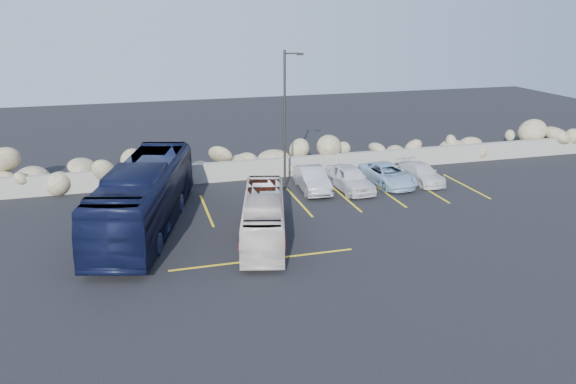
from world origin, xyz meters
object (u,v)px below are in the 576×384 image
object	(u,v)px
lamppost	(286,117)
car_d	(388,175)
vintage_bus	(264,217)
car_b	(312,179)
car_c	(421,173)
car_a	(350,178)
tour_coach	(144,197)

from	to	relation	value
lamppost	car_d	size ratio (longest dim) A/B	1.79
vintage_bus	car_b	size ratio (longest dim) A/B	1.86
car_c	car_d	bearing A→B (deg)	175.10
car_a	car_d	world-z (taller)	car_a
vintage_bus	tour_coach	world-z (taller)	tour_coach
lamppost	car_b	distance (m)	3.95
car_c	car_d	xyz separation A→B (m)	(-2.22, 0.07, 0.06)
vintage_bus	tour_coach	distance (m)	5.92
car_a	vintage_bus	bearing A→B (deg)	-143.06
car_b	car_c	world-z (taller)	car_b
car_b	lamppost	bearing A→B (deg)	153.36
vintage_bus	tour_coach	size ratio (longest dim) A/B	0.66
tour_coach	car_c	distance (m)	16.89
tour_coach	car_c	xyz separation A→B (m)	(16.54, 3.25, -1.06)
car_a	lamppost	bearing A→B (deg)	154.94
tour_coach	car_a	size ratio (longest dim) A/B	2.76
lamppost	tour_coach	xyz separation A→B (m)	(-8.20, -4.26, -2.67)
lamppost	car_c	distance (m)	9.19
vintage_bus	car_a	bearing A→B (deg)	55.49
lamppost	car_d	bearing A→B (deg)	-8.72
vintage_bus	car_a	distance (m)	8.69
vintage_bus	car_d	xyz separation A→B (m)	(9.13, 6.11, -0.45)
vintage_bus	car_d	distance (m)	11.00
car_b	car_d	distance (m)	4.75
car_c	tour_coach	bearing A→B (deg)	-171.90
lamppost	car_a	size ratio (longest dim) A/B	1.89
car_d	vintage_bus	bearing A→B (deg)	-151.67
car_b	vintage_bus	bearing A→B (deg)	-121.30
car_b	car_c	xyz separation A→B (m)	(6.96, -0.20, -0.12)
vintage_bus	car_c	bearing A→B (deg)	42.33
car_c	car_d	world-z (taller)	car_d
lamppost	car_b	size ratio (longest dim) A/B	1.93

